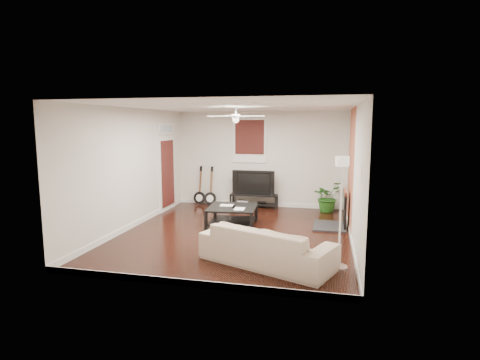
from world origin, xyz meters
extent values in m
cube|color=black|center=(0.00, 0.00, 0.00)|extent=(5.00, 6.00, 0.01)
cube|color=white|center=(0.00, 0.00, 2.80)|extent=(5.00, 6.00, 0.01)
cube|color=silver|center=(0.00, 3.00, 1.40)|extent=(5.00, 0.01, 2.80)
cube|color=silver|center=(0.00, -3.00, 1.40)|extent=(5.00, 0.01, 2.80)
cube|color=silver|center=(-2.50, 0.00, 1.40)|extent=(0.01, 6.00, 2.80)
cube|color=silver|center=(2.50, 0.00, 1.40)|extent=(0.01, 6.00, 2.80)
cube|color=#A14834|center=(2.49, 1.00, 1.40)|extent=(0.02, 2.20, 2.80)
cube|color=black|center=(2.20, 1.00, 0.46)|extent=(0.80, 1.10, 0.92)
cube|color=black|center=(-0.30, 2.97, 1.95)|extent=(1.00, 0.06, 1.30)
cube|color=white|center=(-2.46, 1.90, 1.25)|extent=(0.08, 1.00, 2.50)
cube|color=black|center=(-0.13, 2.78, 0.19)|extent=(1.38, 0.37, 0.39)
imported|color=black|center=(-0.13, 2.80, 0.75)|extent=(1.24, 0.16, 0.71)
cube|color=black|center=(-0.23, 0.59, 0.24)|extent=(1.21, 1.21, 0.47)
imported|color=tan|center=(0.98, -1.78, 0.34)|extent=(2.52, 1.74, 0.69)
imported|color=#215719|center=(1.98, 2.64, 0.43)|extent=(1.00, 1.02, 0.86)
camera|label=1|loc=(1.98, -8.20, 2.43)|focal=28.92mm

